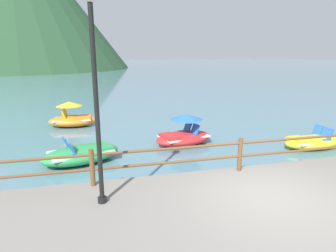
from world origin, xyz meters
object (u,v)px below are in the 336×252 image
(pedal_boat_2, at_px, (313,141))
(pedal_boat_3, at_px, (184,134))
(pedal_boat_0, at_px, (82,154))
(pedal_boat_1, at_px, (73,118))
(lamp_post, at_px, (95,83))

(pedal_boat_2, xyz_separation_m, pedal_boat_3, (-4.77, 1.61, 0.16))
(pedal_boat_0, relative_size, pedal_boat_2, 1.10)
(pedal_boat_0, height_order, pedal_boat_2, pedal_boat_0)
(pedal_boat_1, height_order, pedal_boat_2, pedal_boat_1)
(pedal_boat_0, bearing_deg, lamp_post, -80.42)
(pedal_boat_0, bearing_deg, pedal_boat_1, 97.15)
(pedal_boat_2, bearing_deg, lamp_post, -158.94)
(lamp_post, bearing_deg, pedal_boat_0, 99.58)
(pedal_boat_0, xyz_separation_m, pedal_boat_2, (8.69, -0.52, -0.05))
(pedal_boat_1, xyz_separation_m, pedal_boat_3, (4.57, -4.12, -0.01))
(pedal_boat_0, distance_m, pedal_boat_3, 4.07)
(lamp_post, bearing_deg, pedal_boat_2, 21.06)
(pedal_boat_1, bearing_deg, pedal_boat_2, -31.52)
(pedal_boat_0, height_order, pedal_boat_1, pedal_boat_1)
(pedal_boat_2, distance_m, pedal_boat_3, 5.03)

